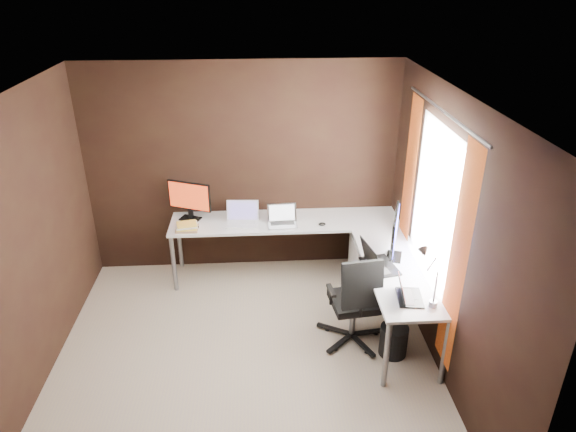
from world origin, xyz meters
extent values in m
cube|color=tan|center=(0.00, 0.00, 0.00)|extent=(3.60, 3.60, 0.00)
cube|color=white|center=(0.00, 0.00, 2.50)|extent=(3.60, 3.60, 0.00)
cube|color=black|center=(0.00, 1.80, 1.25)|extent=(3.60, 0.00, 2.50)
cube|color=black|center=(0.00, -1.80, 1.25)|extent=(3.60, 0.00, 2.50)
cube|color=black|center=(-1.80, 0.00, 1.25)|extent=(0.00, 3.60, 2.50)
cube|color=black|center=(1.80, 0.00, 1.25)|extent=(0.00, 3.60, 2.50)
cube|color=white|center=(1.79, 0.35, 1.45)|extent=(0.00, 1.00, 1.30)
cube|color=orange|center=(1.75, -0.38, 1.25)|extent=(0.01, 0.35, 2.00)
cube|color=orange|center=(1.75, 1.07, 1.25)|extent=(0.01, 0.35, 2.00)
cylinder|color=slate|center=(1.75, 0.35, 2.28)|extent=(0.02, 1.90, 0.02)
cube|color=white|center=(0.48, 1.50, 0.71)|extent=(2.65, 0.60, 0.03)
cube|color=white|center=(1.50, 0.38, 0.71)|extent=(0.60, 1.65, 0.03)
cylinder|color=slate|center=(-0.81, 1.24, 0.35)|extent=(0.05, 0.05, 0.70)
cylinder|color=slate|center=(-0.81, 1.76, 0.35)|extent=(0.05, 0.05, 0.70)
cylinder|color=slate|center=(1.24, -0.41, 0.35)|extent=(0.05, 0.05, 0.70)
cylinder|color=slate|center=(1.76, -0.41, 0.35)|extent=(0.05, 0.05, 0.70)
cylinder|color=slate|center=(1.76, 1.76, 0.35)|extent=(0.05, 0.05, 0.70)
cube|color=white|center=(1.43, 1.15, 0.30)|extent=(0.42, 0.50, 0.60)
cube|color=black|center=(-0.63, 1.60, 0.74)|extent=(0.27, 0.23, 0.01)
cube|color=black|center=(-0.62, 1.61, 0.80)|extent=(0.06, 0.05, 0.11)
cube|color=black|center=(-0.62, 1.61, 1.02)|extent=(0.50, 0.23, 0.34)
cube|color=#B73110|center=(-0.63, 1.60, 1.02)|extent=(0.46, 0.20, 0.31)
cube|color=black|center=(1.52, 0.59, 0.74)|extent=(0.21, 0.26, 0.01)
cube|color=black|center=(1.50, 0.59, 0.80)|extent=(0.05, 0.06, 0.10)
cube|color=black|center=(1.50, 0.59, 1.03)|extent=(0.22, 0.58, 0.37)
cube|color=#201D9D|center=(1.52, 0.59, 1.03)|extent=(0.19, 0.54, 0.34)
cube|color=white|center=(-0.02, 1.44, 0.74)|extent=(0.38, 0.28, 0.02)
cube|color=white|center=(-0.01, 1.53, 0.86)|extent=(0.37, 0.09, 0.23)
cube|color=#574B87|center=(-0.02, 1.53, 0.86)|extent=(0.32, 0.07, 0.19)
cube|color=silver|center=(0.44, 1.38, 0.74)|extent=(0.34, 0.25, 0.02)
cube|color=silver|center=(0.43, 1.46, 0.85)|extent=(0.33, 0.08, 0.21)
cube|color=white|center=(0.43, 1.46, 0.85)|extent=(0.29, 0.06, 0.18)
cube|color=black|center=(1.34, 0.42, 0.74)|extent=(0.36, 0.45, 0.02)
cube|color=black|center=(1.23, 0.39, 0.87)|extent=(0.15, 0.41, 0.25)
cube|color=#161D33|center=(1.24, 0.40, 0.87)|extent=(0.13, 0.36, 0.22)
cube|color=black|center=(1.48, -0.13, 0.74)|extent=(0.25, 0.33, 0.02)
cube|color=black|center=(1.40, -0.11, 0.84)|extent=(0.10, 0.31, 0.19)
cube|color=#C85A62|center=(1.41, -0.12, 0.84)|extent=(0.08, 0.27, 0.16)
cube|color=#A27B57|center=(-0.64, 1.33, 0.74)|extent=(0.25, 0.20, 0.02)
cube|color=yellow|center=(-0.64, 1.33, 0.77)|extent=(0.24, 0.19, 0.02)
cube|color=white|center=(-0.64, 1.33, 0.78)|extent=(0.26, 0.22, 0.02)
cube|color=yellow|center=(-0.64, 1.33, 0.80)|extent=(0.25, 0.21, 0.01)
ellipsoid|color=black|center=(-0.55, 1.35, 0.75)|extent=(0.10, 0.08, 0.04)
ellipsoid|color=black|center=(0.88, 1.34, 0.75)|extent=(0.10, 0.07, 0.03)
cylinder|color=slate|center=(1.65, -0.25, 0.76)|extent=(0.07, 0.07, 0.06)
cylinder|color=slate|center=(1.65, -0.25, 0.93)|extent=(0.02, 0.02, 0.30)
cylinder|color=slate|center=(1.60, -0.22, 1.14)|extent=(0.02, 0.16, 0.22)
cone|color=slate|center=(1.55, -0.15, 1.21)|extent=(0.09, 0.12, 0.12)
cylinder|color=slate|center=(1.07, 0.26, 0.23)|extent=(0.06, 0.06, 0.35)
cube|color=black|center=(1.07, 0.26, 0.44)|extent=(0.48, 0.48, 0.07)
cube|color=black|center=(1.09, 0.06, 0.76)|extent=(0.40, 0.16, 0.47)
cylinder|color=black|center=(1.42, 0.01, 0.15)|extent=(0.33, 0.33, 0.31)
camera|label=1|loc=(0.16, -3.82, 3.39)|focal=32.00mm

